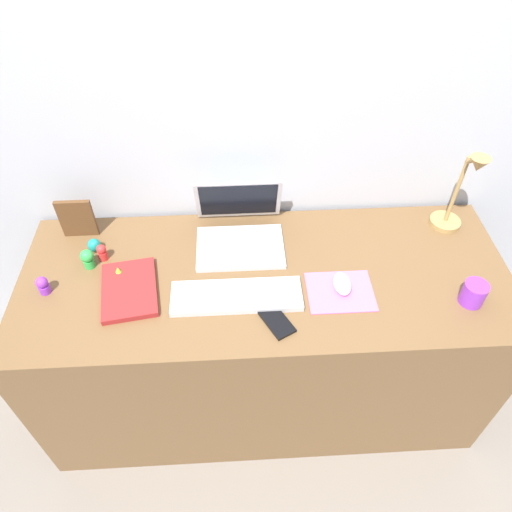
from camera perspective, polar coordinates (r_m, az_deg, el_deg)
name	(u,v)px	position (r m, az deg, el deg)	size (l,w,h in m)	color
ground_plane	(263,387)	(2.18, 0.86, -15.34)	(6.00, 6.00, 0.00)	slate
back_wall	(259,184)	(1.77, 0.38, 8.56)	(2.82, 0.05, 1.68)	#B2B7C1
desk	(264,339)	(1.87, 0.98, -9.85)	(1.62, 0.63, 0.74)	brown
laptop	(239,226)	(1.67, -1.99, 3.60)	(0.30, 0.28, 0.21)	silver
keyboard	(237,296)	(1.50, -2.33, -4.81)	(0.41, 0.13, 0.02)	silver
mousepad	(340,292)	(1.55, 10.00, -4.21)	(0.21, 0.17, 0.00)	pink
mouse	(342,284)	(1.55, 10.25, -3.27)	(0.06, 0.10, 0.03)	silver
cell_phone	(276,321)	(1.45, 2.38, -7.70)	(0.06, 0.13, 0.01)	black
desk_lamp	(460,195)	(1.77, 23.15, 6.76)	(0.11, 0.15, 0.33)	#A5844C
notebook_pad	(129,290)	(1.57, -14.88, -3.89)	(0.17, 0.24, 0.02)	maroon
picture_frame	(77,218)	(1.77, -20.58, 4.22)	(0.12, 0.02, 0.15)	brown
coffee_mug	(474,293)	(1.62, 24.52, -4.07)	(0.07, 0.07, 0.08)	purple
toy_figurine_red	(102,252)	(1.68, -17.89, 0.44)	(0.03, 0.03, 0.06)	red
toy_figurine_green	(88,258)	(1.67, -19.44, -0.25)	(0.04, 0.04, 0.07)	green
toy_figurine_teal	(94,245)	(1.73, -18.74, 1.23)	(0.04, 0.04, 0.05)	teal
toy_figurine_lime	(119,272)	(1.62, -16.08, -1.82)	(0.04, 0.04, 0.04)	#8CDB33
toy_figurine_purple	(43,285)	(1.65, -24.07, -3.19)	(0.04, 0.04, 0.06)	purple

